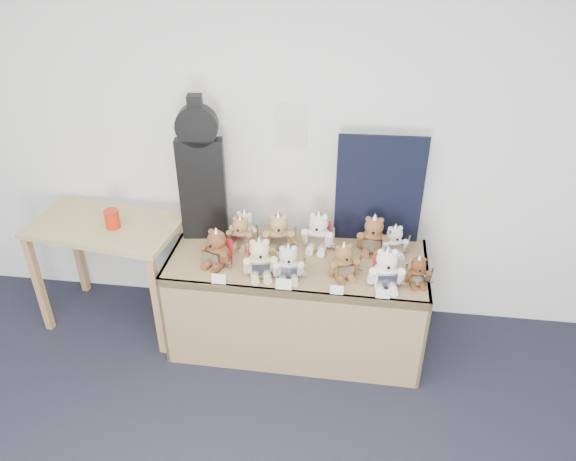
# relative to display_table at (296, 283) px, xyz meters

# --- Properties ---
(room_shell) EXTENTS (6.00, 6.00, 6.00)m
(room_shell) POSITION_rel_display_table_xyz_m (-0.10, 0.51, 0.90)
(room_shell) COLOR silver
(room_shell) RESTS_ON floor
(display_table) EXTENTS (1.71, 0.73, 0.71)m
(display_table) POSITION_rel_display_table_xyz_m (0.00, 0.00, 0.00)
(display_table) COLOR olive
(display_table) RESTS_ON floor
(side_table) EXTENTS (1.07, 0.69, 0.84)m
(side_table) POSITION_rel_display_table_xyz_m (-1.34, 0.13, 0.15)
(side_table) COLOR tan
(side_table) RESTS_ON floor
(guitar_case) EXTENTS (0.32, 0.13, 1.01)m
(guitar_case) POSITION_rel_display_table_xyz_m (-0.67, 0.27, 0.65)
(guitar_case) COLOR black
(guitar_case) RESTS_ON display_table
(navy_board) EXTENTS (0.58, 0.04, 0.77)m
(navy_board) POSITION_rel_display_table_xyz_m (0.51, 0.38, 0.54)
(navy_board) COLOR black
(navy_board) RESTS_ON display_table
(red_cup) EXTENTS (0.10, 0.10, 0.13)m
(red_cup) POSITION_rel_display_table_xyz_m (-1.25, 0.09, 0.35)
(red_cup) COLOR red
(red_cup) RESTS_ON side_table
(teddy_front_far_left) EXTENTS (0.23, 0.23, 0.29)m
(teddy_front_far_left) POSITION_rel_display_table_xyz_m (-0.50, -0.06, 0.27)
(teddy_front_far_left) COLOR brown
(teddy_front_far_left) RESTS_ON display_table
(teddy_front_left) EXTENTS (0.25, 0.22, 0.30)m
(teddy_front_left) POSITION_rel_display_table_xyz_m (-0.21, -0.14, 0.27)
(teddy_front_left) COLOR beige
(teddy_front_left) RESTS_ON display_table
(teddy_front_centre) EXTENTS (0.22, 0.19, 0.27)m
(teddy_front_centre) POSITION_rel_display_table_xyz_m (-0.03, -0.15, 0.26)
(teddy_front_centre) COLOR beige
(teddy_front_centre) RESTS_ON display_table
(teddy_front_right) EXTENTS (0.22, 0.21, 0.27)m
(teddy_front_right) POSITION_rel_display_table_xyz_m (0.31, -0.08, 0.26)
(teddy_front_right) COLOR brown
(teddy_front_right) RESTS_ON display_table
(teddy_front_far_right) EXTENTS (0.25, 0.22, 0.31)m
(teddy_front_far_right) POSITION_rel_display_table_xyz_m (0.57, -0.15, 0.27)
(teddy_front_far_right) COLOR white
(teddy_front_far_right) RESTS_ON display_table
(teddy_front_end) EXTENTS (0.18, 0.15, 0.22)m
(teddy_front_end) POSITION_rel_display_table_xyz_m (0.76, -0.10, 0.24)
(teddy_front_end) COLOR brown
(teddy_front_end) RESTS_ON display_table
(teddy_back_left) EXTENTS (0.22, 0.19, 0.27)m
(teddy_back_left) POSITION_rel_display_table_xyz_m (-0.38, 0.23, 0.26)
(teddy_back_left) COLOR beige
(teddy_back_left) RESTS_ON display_table
(teddy_back_centre_left) EXTENTS (0.25, 0.21, 0.30)m
(teddy_back_centre_left) POSITION_rel_display_table_xyz_m (-0.14, 0.18, 0.27)
(teddy_back_centre_left) COLOR tan
(teddy_back_centre_left) RESTS_ON display_table
(teddy_back_centre_right) EXTENTS (0.25, 0.21, 0.30)m
(teddy_back_centre_right) POSITION_rel_display_table_xyz_m (0.12, 0.22, 0.27)
(teddy_back_centre_right) COLOR white
(teddy_back_centre_right) RESTS_ON display_table
(teddy_back_right) EXTENTS (0.24, 0.20, 0.30)m
(teddy_back_right) POSITION_rel_display_table_xyz_m (0.49, 0.23, 0.27)
(teddy_back_right) COLOR brown
(teddy_back_right) RESTS_ON display_table
(teddy_back_end) EXTENTS (0.20, 0.18, 0.24)m
(teddy_back_end) POSITION_rel_display_table_xyz_m (0.63, 0.21, 0.25)
(teddy_back_end) COLOR white
(teddy_back_end) RESTS_ON display_table
(teddy_back_far_left) EXTENTS (0.21, 0.17, 0.26)m
(teddy_back_far_left) POSITION_rel_display_table_xyz_m (-0.40, 0.18, 0.26)
(teddy_back_far_left) COLOR #A1724B
(teddy_back_far_left) RESTS_ON display_table
(entry_card_a) EXTENTS (0.09, 0.02, 0.06)m
(entry_card_a) POSITION_rel_display_table_xyz_m (-0.45, -0.26, 0.19)
(entry_card_a) COLOR silver
(entry_card_a) RESTS_ON display_table
(entry_card_b) EXTENTS (0.10, 0.02, 0.07)m
(entry_card_b) POSITION_rel_display_table_xyz_m (-0.04, -0.27, 0.19)
(entry_card_b) COLOR silver
(entry_card_b) RESTS_ON display_table
(entry_card_c) EXTENTS (0.08, 0.02, 0.06)m
(entry_card_c) POSITION_rel_display_table_xyz_m (0.28, -0.27, 0.18)
(entry_card_c) COLOR silver
(entry_card_c) RESTS_ON display_table
(entry_card_d) EXTENTS (0.08, 0.02, 0.06)m
(entry_card_d) POSITION_rel_display_table_xyz_m (0.55, -0.28, 0.19)
(entry_card_d) COLOR silver
(entry_card_d) RESTS_ON display_table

